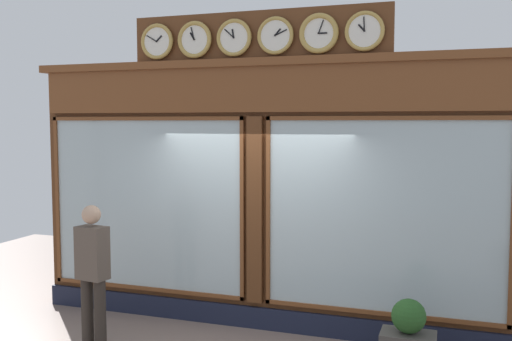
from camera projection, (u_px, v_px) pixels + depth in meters
The scene contains 3 objects.
shop_facade at pixel (259, 190), 7.48m from camera, with size 6.37×0.42×4.02m.
pedestrian at pixel (93, 270), 6.78m from camera, with size 0.39×0.28×1.69m.
planter_shrub at pixel (409, 316), 5.98m from camera, with size 0.36×0.36×0.36m, color #285623.
Camera 1 is at (-2.39, 6.91, 2.65)m, focal length 40.80 mm.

